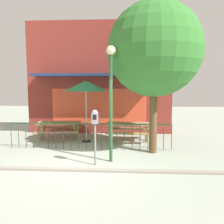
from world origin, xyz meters
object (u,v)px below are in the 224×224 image
at_px(patio_umbrella, 86,86).
at_px(street_tree, 155,50).
at_px(picnic_table_left, 59,126).
at_px(picnic_table_right, 128,127).
at_px(parking_meter_near, 95,123).
at_px(street_lamp, 111,86).

distance_m(patio_umbrella, street_tree, 3.21).
bearing_deg(picnic_table_left, picnic_table_right, -2.21).
distance_m(picnic_table_right, parking_meter_near, 3.30).
bearing_deg(street_tree, street_lamp, -142.52).
bearing_deg(street_lamp, picnic_table_left, 130.95).
bearing_deg(street_tree, picnic_table_right, 117.17).
bearing_deg(street_lamp, street_tree, 37.48).
xyz_separation_m(picnic_table_right, parking_meter_near, (-1.01, -3.07, 0.66)).
relative_size(picnic_table_left, parking_meter_near, 1.14).
height_order(street_tree, street_lamp, street_tree).
xyz_separation_m(picnic_table_left, parking_meter_near, (2.01, -3.19, 0.66)).
distance_m(parking_meter_near, street_lamp, 1.21).
bearing_deg(parking_meter_near, street_lamp, 39.58).
xyz_separation_m(picnic_table_right, patio_umbrella, (-1.76, -0.19, 1.70)).
height_order(parking_meter_near, street_lamp, street_lamp).
bearing_deg(patio_umbrella, street_lamp, -64.66).
relative_size(picnic_table_left, picnic_table_right, 1.01).
distance_m(parking_meter_near, street_tree, 3.26).
bearing_deg(parking_meter_near, picnic_table_right, 71.87).
bearing_deg(picnic_table_right, patio_umbrella, -173.77).
bearing_deg(picnic_table_left, street_lamp, -49.05).
bearing_deg(street_lamp, patio_umbrella, 115.34).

